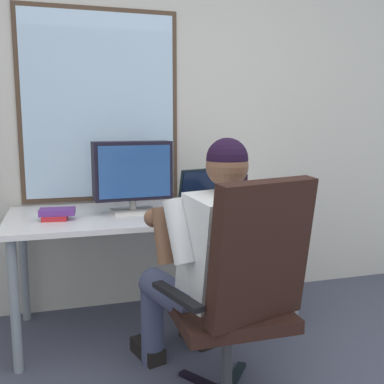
{
  "coord_description": "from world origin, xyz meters",
  "views": [
    {
      "loc": [
        -0.68,
        -0.95,
        1.27
      ],
      "look_at": [
        -0.02,
        1.27,
        0.91
      ],
      "focal_mm": 42.19,
      "sensor_mm": 36.0,
      "label": 1
    }
  ],
  "objects_px": {
    "desk_speaker": "(239,188)",
    "book_stack": "(57,214)",
    "wine_glass": "(270,194)",
    "office_chair": "(244,286)",
    "person_seated": "(210,259)",
    "desk": "(155,223)",
    "laptop": "(207,197)",
    "crt_monitor": "(132,172)"
  },
  "relations": [
    {
      "from": "desk_speaker",
      "to": "book_stack",
      "type": "distance_m",
      "value": 1.22
    },
    {
      "from": "wine_glass",
      "to": "book_stack",
      "type": "xyz_separation_m",
      "value": [
        -1.22,
        0.13,
        -0.07
      ]
    },
    {
      "from": "office_chair",
      "to": "desk_speaker",
      "type": "height_order",
      "value": "office_chair"
    },
    {
      "from": "office_chair",
      "to": "wine_glass",
      "type": "xyz_separation_m",
      "value": [
        0.46,
        0.71,
        0.27
      ]
    },
    {
      "from": "person_seated",
      "to": "desk_speaker",
      "type": "xyz_separation_m",
      "value": [
        0.49,
        0.84,
        0.2
      ]
    },
    {
      "from": "office_chair",
      "to": "desk_speaker",
      "type": "xyz_separation_m",
      "value": [
        0.43,
        1.1,
        0.25
      ]
    },
    {
      "from": "desk",
      "to": "desk_speaker",
      "type": "xyz_separation_m",
      "value": [
        0.62,
        0.18,
        0.17
      ]
    },
    {
      "from": "desk_speaker",
      "to": "laptop",
      "type": "bearing_deg",
      "value": -156.89
    },
    {
      "from": "desk_speaker",
      "to": "crt_monitor",
      "type": "bearing_deg",
      "value": -167.11
    },
    {
      "from": "office_chair",
      "to": "crt_monitor",
      "type": "distance_m",
      "value": 1.07
    },
    {
      "from": "office_chair",
      "to": "book_stack",
      "type": "bearing_deg",
      "value": 132.4
    },
    {
      "from": "wine_glass",
      "to": "office_chair",
      "type": "bearing_deg",
      "value": -122.86
    },
    {
      "from": "laptop",
      "to": "desk_speaker",
      "type": "bearing_deg",
      "value": 23.11
    },
    {
      "from": "office_chair",
      "to": "person_seated",
      "type": "xyz_separation_m",
      "value": [
        -0.07,
        0.26,
        0.05
      ]
    },
    {
      "from": "person_seated",
      "to": "wine_glass",
      "type": "height_order",
      "value": "person_seated"
    },
    {
      "from": "wine_glass",
      "to": "desk_speaker",
      "type": "height_order",
      "value": "desk_speaker"
    },
    {
      "from": "desk",
      "to": "desk_speaker",
      "type": "relative_size",
      "value": 9.16
    },
    {
      "from": "desk",
      "to": "desk_speaker",
      "type": "distance_m",
      "value": 0.67
    },
    {
      "from": "desk",
      "to": "wine_glass",
      "type": "xyz_separation_m",
      "value": [
        0.66,
        -0.22,
        0.18
      ]
    },
    {
      "from": "laptop",
      "to": "crt_monitor",
      "type": "bearing_deg",
      "value": -173.34
    },
    {
      "from": "person_seated",
      "to": "wine_glass",
      "type": "xyz_separation_m",
      "value": [
        0.52,
        0.45,
        0.22
      ]
    },
    {
      "from": "desk",
      "to": "book_stack",
      "type": "xyz_separation_m",
      "value": [
        -0.57,
        -0.08,
        0.11
      ]
    },
    {
      "from": "office_chair",
      "to": "laptop",
      "type": "bearing_deg",
      "value": 81.18
    },
    {
      "from": "office_chair",
      "to": "book_stack",
      "type": "relative_size",
      "value": 5.25
    },
    {
      "from": "crt_monitor",
      "to": "person_seated",
      "type": "bearing_deg",
      "value": -68.79
    },
    {
      "from": "person_seated",
      "to": "book_stack",
      "type": "height_order",
      "value": "person_seated"
    },
    {
      "from": "crt_monitor",
      "to": "office_chair",
      "type": "bearing_deg",
      "value": -70.56
    },
    {
      "from": "desk",
      "to": "desk_speaker",
      "type": "height_order",
      "value": "desk_speaker"
    },
    {
      "from": "person_seated",
      "to": "book_stack",
      "type": "bearing_deg",
      "value": 140.25
    },
    {
      "from": "office_chair",
      "to": "book_stack",
      "type": "xyz_separation_m",
      "value": [
        -0.77,
        0.84,
        0.2
      ]
    },
    {
      "from": "office_chair",
      "to": "crt_monitor",
      "type": "bearing_deg",
      "value": 109.44
    },
    {
      "from": "crt_monitor",
      "to": "wine_glass",
      "type": "height_order",
      "value": "crt_monitor"
    },
    {
      "from": "laptop",
      "to": "book_stack",
      "type": "distance_m",
      "value": 0.93
    },
    {
      "from": "book_stack",
      "to": "desk",
      "type": "bearing_deg",
      "value": 8.48
    },
    {
      "from": "office_chair",
      "to": "person_seated",
      "type": "relative_size",
      "value": 0.87
    },
    {
      "from": "crt_monitor",
      "to": "wine_glass",
      "type": "relative_size",
      "value": 2.96
    },
    {
      "from": "desk_speaker",
      "to": "book_stack",
      "type": "bearing_deg",
      "value": -167.6
    },
    {
      "from": "wine_glass",
      "to": "crt_monitor",
      "type": "bearing_deg",
      "value": 164.13
    },
    {
      "from": "laptop",
      "to": "book_stack",
      "type": "height_order",
      "value": "laptop"
    },
    {
      "from": "person_seated",
      "to": "laptop",
      "type": "xyz_separation_m",
      "value": [
        0.22,
        0.73,
        0.17
      ]
    },
    {
      "from": "book_stack",
      "to": "person_seated",
      "type": "bearing_deg",
      "value": -39.75
    },
    {
      "from": "desk",
      "to": "desk_speaker",
      "type": "bearing_deg",
      "value": 15.87
    }
  ]
}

